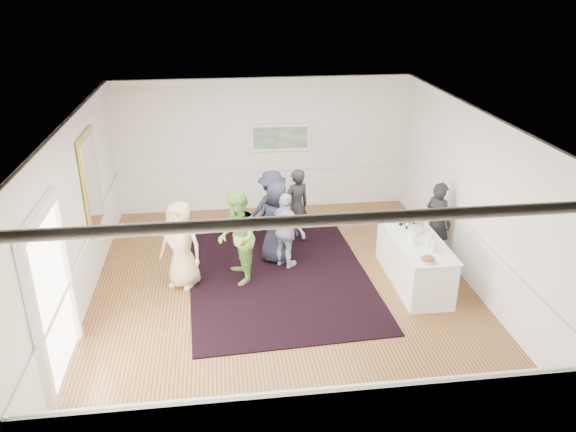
{
  "coord_description": "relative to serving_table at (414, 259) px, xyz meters",
  "views": [
    {
      "loc": [
        -1.05,
        -8.93,
        5.37
      ],
      "look_at": [
        0.11,
        0.2,
        1.38
      ],
      "focal_mm": 35.0,
      "sensor_mm": 36.0,
      "label": 1
    }
  ],
  "objects": [
    {
      "name": "wall_front",
      "position": [
        -2.45,
        -3.97,
        1.14
      ],
      "size": [
        7.0,
        0.02,
        3.2
      ],
      "primitive_type": "cube",
      "color": "white",
      "rests_on": "floor"
    },
    {
      "name": "mirror",
      "position": [
        -5.9,
        1.33,
        1.34
      ],
      "size": [
        0.05,
        1.25,
        1.85
      ],
      "color": "gold",
      "rests_on": "wall_left"
    },
    {
      "name": "wainscoting",
      "position": [
        -2.45,
        0.03,
        0.04
      ],
      "size": [
        7.0,
        8.0,
        1.0
      ],
      "primitive_type": null,
      "color": "white",
      "rests_on": "floor"
    },
    {
      "name": "guest_green",
      "position": [
        -3.25,
        0.44,
        0.44
      ],
      "size": [
        0.79,
        0.96,
        1.8
      ],
      "primitive_type": "imported",
      "rotation": [
        0.0,
        0.0,
        -1.44
      ],
      "color": "#72AA44",
      "rests_on": "floor"
    },
    {
      "name": "wall_back",
      "position": [
        -2.45,
        4.03,
        1.14
      ],
      "size": [
        7.0,
        0.02,
        3.2
      ],
      "primitive_type": "cube",
      "color": "white",
      "rests_on": "floor"
    },
    {
      "name": "guest_dark_b",
      "position": [
        -1.95,
        1.94,
        0.37
      ],
      "size": [
        0.72,
        0.62,
        1.67
      ],
      "primitive_type": "imported",
      "rotation": [
        0.0,
        0.0,
        3.58
      ],
      "color": "black",
      "rests_on": "floor"
    },
    {
      "name": "doorway",
      "position": [
        -5.89,
        -1.87,
        0.96
      ],
      "size": [
        0.1,
        1.78,
        2.56
      ],
      "color": "white",
      "rests_on": "wall_left"
    },
    {
      "name": "nut_bowl",
      "position": [
        -0.11,
        -0.93,
        0.49
      ],
      "size": [
        0.27,
        0.27,
        0.08
      ],
      "color": "white",
      "rests_on": "serving_table"
    },
    {
      "name": "bartender",
      "position": [
        0.75,
        0.86,
        0.36
      ],
      "size": [
        0.63,
        0.71,
        1.64
      ],
      "primitive_type": "imported",
      "rotation": [
        0.0,
        0.0,
        2.07
      ],
      "color": "black",
      "rests_on": "floor"
    },
    {
      "name": "guest_navy",
      "position": [
        -2.44,
        1.17,
        0.38
      ],
      "size": [
        0.95,
        0.77,
        1.67
      ],
      "primitive_type": "imported",
      "rotation": [
        0.0,
        0.0,
        2.81
      ],
      "color": "#1F2235",
      "rests_on": "floor"
    },
    {
      "name": "guest_lilac",
      "position": [
        -2.3,
        0.9,
        0.31
      ],
      "size": [
        0.91,
        0.89,
        1.54
      ],
      "primitive_type": "imported",
      "rotation": [
        0.0,
        0.0,
        2.38
      ],
      "color": "#B7B2C7",
      "rests_on": "floor"
    },
    {
      "name": "landscape_painting",
      "position": [
        -2.05,
        3.98,
        1.32
      ],
      "size": [
        1.44,
        0.06,
        0.66
      ],
      "color": "white",
      "rests_on": "wall_back"
    },
    {
      "name": "ceiling",
      "position": [
        -2.45,
        0.03,
        2.74
      ],
      "size": [
        7.0,
        8.0,
        0.02
      ],
      "primitive_type": "cube",
      "color": "white",
      "rests_on": "wall_back"
    },
    {
      "name": "wall_right",
      "position": [
        1.05,
        0.03,
        1.14
      ],
      "size": [
        0.02,
        8.0,
        3.2
      ],
      "primitive_type": "cube",
      "color": "white",
      "rests_on": "floor"
    },
    {
      "name": "guest_tan",
      "position": [
        -4.28,
        0.42,
        0.37
      ],
      "size": [
        0.97,
        0.85,
        1.67
      ],
      "primitive_type": "imported",
      "rotation": [
        0.0,
        0.0,
        -0.48
      ],
      "color": "tan",
      "rests_on": "floor"
    },
    {
      "name": "floor",
      "position": [
        -2.45,
        0.03,
        -0.46
      ],
      "size": [
        8.0,
        8.0,
        0.0
      ],
      "primitive_type": "plane",
      "color": "olive",
      "rests_on": "ground"
    },
    {
      "name": "area_rug",
      "position": [
        -2.49,
        0.43,
        -0.45
      ],
      "size": [
        3.6,
        4.6,
        0.02
      ],
      "primitive_type": "cube",
      "rotation": [
        0.0,
        0.0,
        0.05
      ],
      "color": "black",
      "rests_on": "floor"
    },
    {
      "name": "wine_bottles",
      "position": [
        0.01,
        0.51,
        0.61
      ],
      "size": [
        0.28,
        0.3,
        0.31
      ],
      "color": "black",
      "rests_on": "serving_table"
    },
    {
      "name": "serving_table",
      "position": [
        0.0,
        0.0,
        0.0
      ],
      "size": [
        0.86,
        2.27,
        0.92
      ],
      "color": "white",
      "rests_on": "floor"
    },
    {
      "name": "guest_dark_a",
      "position": [
        -2.46,
        1.96,
        0.36
      ],
      "size": [
        1.15,
        0.79,
        1.65
      ],
      "primitive_type": "imported",
      "rotation": [
        0.0,
        0.0,
        3.32
      ],
      "color": "#1F2235",
      "rests_on": "floor"
    },
    {
      "name": "juice_pitchers",
      "position": [
        0.01,
        -0.32,
        0.58
      ],
      "size": [
        0.42,
        0.68,
        0.24
      ],
      "color": "#79A73B",
      "rests_on": "serving_table"
    },
    {
      "name": "ice_bucket",
      "position": [
        0.08,
        0.22,
        0.57
      ],
      "size": [
        0.26,
        0.26,
        0.25
      ],
      "primitive_type": "cylinder",
      "color": "silver",
      "rests_on": "serving_table"
    },
    {
      "name": "wall_left",
      "position": [
        -5.95,
        0.03,
        1.14
      ],
      "size": [
        0.02,
        8.0,
        3.2
      ],
      "primitive_type": "cube",
      "color": "white",
      "rests_on": "floor"
    }
  ]
}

